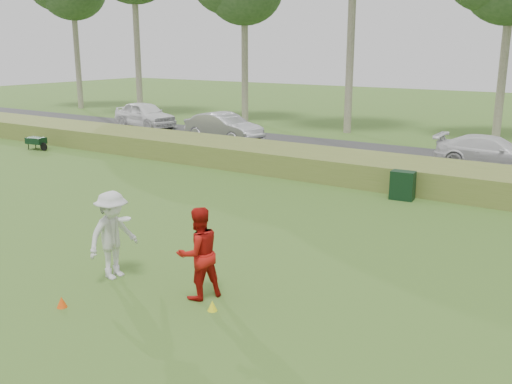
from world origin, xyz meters
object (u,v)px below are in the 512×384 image
Objects in this scene: cone_yellow at (212,306)px; player_white at (113,235)px; car_right at (492,152)px; player_red at (199,253)px; utility_cabinet at (403,185)px; car_mid at (224,127)px; car_left at (145,114)px; cone_orange at (62,302)px.

player_white is at bearing 177.19° from cone_yellow.
player_red is at bearing 171.18° from car_right.
car_mid is at bearing 147.77° from utility_cabinet.
car_mid is at bearing 31.98° from player_white.
utility_cabinet is 0.21× the size of car_left.
player_red is 25.42m from car_left.
utility_cabinet is at bearing 88.54° from cone_yellow.
utility_cabinet is at bearing -109.40° from car_mid.
car_mid is (-11.62, 16.15, 0.70)m from cone_yellow.
car_left is at bearing 45.51° from player_white.
player_red is 0.42× the size of car_left.
player_red is at bearing -137.39° from car_mid.
cone_orange is at bearing -149.72° from cone_yellow.
player_white reaches higher than player_red.
cone_orange is at bearing -145.16° from car_mid.
player_white is 17.22m from car_right.
car_right is at bearing -163.44° from player_red.
car_mid is at bearing -120.52° from player_red.
player_white is 0.43× the size of car_left.
player_white reaches higher than car_right.
player_red reaches higher than cone_yellow.
car_left is at bearing 84.37° from car_mid.
car_mid is (-11.88, 6.08, 0.33)m from utility_cabinet.
car_right is (13.33, 0.60, -0.09)m from car_mid.
utility_cabinet is (2.83, 11.57, 0.37)m from cone_orange.
player_red reaches higher than cone_orange.
utility_cabinet is at bearing 166.92° from car_right.
car_mid is at bearing 117.15° from cone_orange.
player_red reaches higher than car_mid.
car_right is (20.70, -1.15, -0.12)m from car_left.
player_red is 0.42× the size of car_mid.
car_left is (-16.42, 19.39, 0.73)m from cone_orange.
player_red is 19.26m from car_mid.
car_mid is (7.37, -1.75, -0.03)m from car_left.
cone_yellow is at bearing -89.63° from player_white.
utility_cabinet is 0.21× the size of car_right.
cone_orange is 11.92m from utility_cabinet.
utility_cabinet reaches higher than cone_yellow.
player_white is 0.43× the size of car_right.
player_white is 10.41m from utility_cabinet.
player_red is 0.42× the size of car_right.
cone_yellow is at bearing -96.60° from utility_cabinet.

